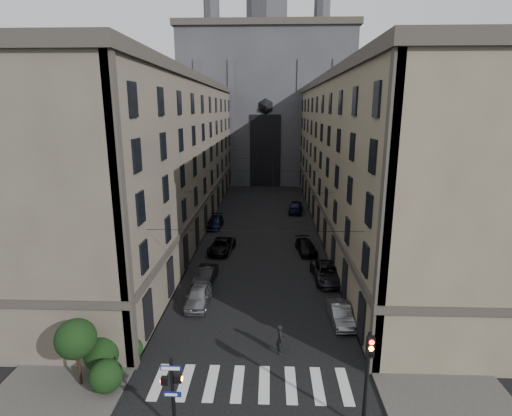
# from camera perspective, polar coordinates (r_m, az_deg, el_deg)

# --- Properties ---
(sidewalk_left) EXTENTS (7.00, 80.00, 0.15)m
(sidewalk_left) POSITION_cam_1_polar(r_m,az_deg,el_deg) (53.85, -10.36, -2.41)
(sidewalk_left) COLOR #383533
(sidewalk_left) RESTS_ON ground
(sidewalk_right) EXTENTS (7.00, 80.00, 0.15)m
(sidewalk_right) POSITION_cam_1_polar(r_m,az_deg,el_deg) (53.46, 12.23, -2.63)
(sidewalk_right) COLOR #383533
(sidewalk_right) RESTS_ON ground
(zebra_crossing) EXTENTS (11.00, 3.20, 0.01)m
(zebra_crossing) POSITION_cam_1_polar(r_m,az_deg,el_deg) (24.61, -0.72, -23.80)
(zebra_crossing) COLOR beige
(zebra_crossing) RESTS_ON ground
(building_left) EXTENTS (13.60, 60.60, 18.85)m
(building_left) POSITION_cam_1_polar(r_m,az_deg,el_deg) (52.76, -13.95, 7.35)
(building_left) COLOR #50483D
(building_left) RESTS_ON ground
(building_right) EXTENTS (13.60, 60.60, 18.85)m
(building_right) POSITION_cam_1_polar(r_m,az_deg,el_deg) (52.25, 15.96, 7.17)
(building_right) COLOR brown
(building_right) RESTS_ON ground
(gothic_tower) EXTENTS (35.00, 23.00, 58.00)m
(gothic_tower) POSITION_cam_1_polar(r_m,az_deg,el_deg) (89.42, 1.47, 15.75)
(gothic_tower) COLOR #2D2D33
(gothic_tower) RESTS_ON ground
(pedestrian_signal_left) EXTENTS (1.02, 0.38, 4.00)m
(pedestrian_signal_left) POSITION_cam_1_polar(r_m,az_deg,el_deg) (20.90, -11.85, -24.00)
(pedestrian_signal_left) COLOR black
(pedestrian_signal_left) RESTS_ON ground
(traffic_light_right) EXTENTS (0.34, 0.50, 5.20)m
(traffic_light_right) POSITION_cam_1_polar(r_m,az_deg,el_deg) (20.68, 15.67, -21.38)
(traffic_light_right) COLOR black
(traffic_light_right) RESTS_ON ground
(shrub_cluster) EXTENTS (3.90, 4.40, 3.90)m
(shrub_cluster) POSITION_cam_1_polar(r_m,az_deg,el_deg) (25.46, -21.89, -18.58)
(shrub_cluster) COLOR black
(shrub_cluster) RESTS_ON sidewalk_left
(tram_wires) EXTENTS (14.00, 60.00, 0.43)m
(tram_wires) POSITION_cam_1_polar(r_m,az_deg,el_deg) (50.67, 0.92, 5.11)
(tram_wires) COLOR black
(tram_wires) RESTS_ON ground
(car_left_near) EXTENTS (1.78, 4.41, 1.50)m
(car_left_near) POSITION_cam_1_polar(r_m,az_deg,el_deg) (32.49, -8.23, -12.34)
(car_left_near) COLOR gray
(car_left_near) RESTS_ON ground
(car_left_midnear) EXTENTS (1.81, 4.35, 1.40)m
(car_left_midnear) POSITION_cam_1_polar(r_m,az_deg,el_deg) (36.21, -7.22, -9.53)
(car_left_midnear) COLOR black
(car_left_midnear) RESTS_ON ground
(car_left_midfar) EXTENTS (2.89, 5.24, 1.39)m
(car_left_midfar) POSITION_cam_1_polar(r_m,az_deg,el_deg) (43.45, -4.94, -5.39)
(car_left_midfar) COLOR black
(car_left_midfar) RESTS_ON ground
(car_left_far) EXTENTS (2.08, 4.77, 1.37)m
(car_left_far) POSITION_cam_1_polar(r_m,az_deg,el_deg) (52.36, -5.92, -2.03)
(car_left_far) COLOR black
(car_left_far) RESTS_ON ground
(car_right_near) EXTENTS (1.57, 4.06, 1.32)m
(car_right_near) POSITION_cam_1_polar(r_m,az_deg,el_deg) (30.49, 11.99, -14.58)
(car_right_near) COLOR slate
(car_right_near) RESTS_ON ground
(car_right_midnear) EXTENTS (2.79, 5.48, 1.48)m
(car_right_midnear) POSITION_cam_1_polar(r_m,az_deg,el_deg) (36.91, 10.14, -9.10)
(car_right_midnear) COLOR black
(car_right_midnear) RESTS_ON ground
(car_right_midfar) EXTENTS (2.39, 4.70, 1.31)m
(car_right_midfar) POSITION_cam_1_polar(r_m,az_deg,el_deg) (43.39, 7.17, -5.54)
(car_right_midfar) COLOR black
(car_right_midfar) RESTS_ON ground
(car_right_far) EXTENTS (2.52, 5.03, 1.64)m
(car_right_far) POSITION_cam_1_polar(r_m,az_deg,el_deg) (59.66, 5.68, 0.11)
(car_right_far) COLOR black
(car_right_far) RESTS_ON ground
(pedestrian) EXTENTS (0.54, 0.76, 1.96)m
(pedestrian) POSITION_cam_1_polar(r_m,az_deg,el_deg) (26.50, 3.46, -18.19)
(pedestrian) COLOR black
(pedestrian) RESTS_ON ground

